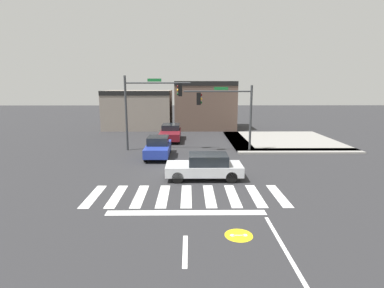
# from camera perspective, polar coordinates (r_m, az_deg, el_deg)

# --- Properties ---
(ground_plane) EXTENTS (120.00, 120.00, 0.00)m
(ground_plane) POSITION_cam_1_polar(r_m,az_deg,el_deg) (19.38, -0.95, -4.94)
(ground_plane) COLOR #2B2B2D
(crosswalk_near) EXTENTS (9.59, 3.07, 0.01)m
(crosswalk_near) POSITION_cam_1_polar(r_m,az_deg,el_deg) (15.10, -1.06, -9.67)
(crosswalk_near) COLOR silver
(crosswalk_near) RESTS_ON ground_plane
(bike_detector_marking) EXTENTS (1.02, 1.02, 0.01)m
(bike_detector_marking) POSITION_cam_1_polar(r_m,az_deg,el_deg) (11.60, 8.75, -16.56)
(bike_detector_marking) COLOR yellow
(bike_detector_marking) RESTS_ON ground_plane
(curb_corner_northeast) EXTENTS (10.00, 10.60, 0.15)m
(curb_corner_northeast) POSITION_cam_1_polar(r_m,az_deg,el_deg) (29.73, 15.76, 0.47)
(curb_corner_northeast) COLOR gray
(curb_corner_northeast) RESTS_ON ground_plane
(storefront_row) EXTENTS (15.69, 5.92, 5.70)m
(storefront_row) POSITION_cam_1_polar(r_m,az_deg,el_deg) (37.62, -3.58, 6.93)
(storefront_row) COLOR gray
(storefront_row) RESTS_ON ground_plane
(traffic_signal_northwest) EXTENTS (5.30, 0.32, 6.04)m
(traffic_signal_northwest) POSITION_cam_1_polar(r_m,az_deg,el_deg) (24.90, -8.01, 8.16)
(traffic_signal_northwest) COLOR #383A3D
(traffic_signal_northwest) RESTS_ON ground_plane
(traffic_signal_northeast) EXTENTS (5.40, 0.32, 5.29)m
(traffic_signal_northeast) POSITION_cam_1_polar(r_m,az_deg,el_deg) (24.26, 6.46, 7.05)
(traffic_signal_northeast) COLOR #383A3D
(traffic_signal_northeast) RESTS_ON ground_plane
(car_blue) EXTENTS (1.72, 4.29, 1.54)m
(car_blue) POSITION_cam_1_polar(r_m,az_deg,el_deg) (22.85, -6.36, -0.56)
(car_blue) COLOR #23389E
(car_blue) RESTS_ON ground_plane
(car_maroon) EXTENTS (1.92, 4.63, 1.47)m
(car_maroon) POSITION_cam_1_polar(r_m,az_deg,el_deg) (29.61, -4.05, 2.16)
(car_maroon) COLOR maroon
(car_maroon) RESTS_ON ground_plane
(car_silver) EXTENTS (4.36, 1.88, 1.45)m
(car_silver) POSITION_cam_1_polar(r_m,az_deg,el_deg) (17.56, 2.49, -4.17)
(car_silver) COLOR #B7BABF
(car_silver) RESTS_ON ground_plane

